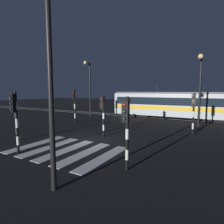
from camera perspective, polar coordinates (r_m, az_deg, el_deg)
ground_plane at (r=13.33m, az=-5.89°, el=-8.38°), size 120.00×120.00×0.00m
rail_near at (r=24.46m, az=11.21°, el=-1.68°), size 80.00×0.12×0.03m
rail_far at (r=25.82m, az=12.20°, el=-1.28°), size 80.00×0.12×0.03m
crosswalk_zebra at (r=11.41m, az=-13.46°, el=-11.02°), size 5.87×4.41×0.02m
traffic_light_kerb_mid_left at (r=11.26m, az=-27.12°, el=-0.41°), size 0.36×0.42×3.32m
traffic_light_corner_near_left at (r=14.19m, az=-27.22°, el=0.95°), size 0.36×0.42×3.36m
traffic_light_corner_far_left at (r=20.22m, az=-11.28°, el=3.26°), size 0.36×0.42×3.53m
traffic_light_median_centre at (r=13.87m, az=-2.78°, el=0.83°), size 0.36×0.42×3.11m
traffic_light_corner_near_right at (r=7.91m, az=4.32°, el=-3.16°), size 0.36×0.42×3.15m
traffic_light_corner_far_right at (r=15.63m, az=23.24°, el=1.21°), size 0.36×0.42×3.22m
street_lamp_trackside_left at (r=24.61m, az=-6.98°, el=8.86°), size 0.44×1.21×7.04m
street_lamp_near_kerb at (r=6.41m, az=-19.93°, el=14.72°), size 0.44×1.21×6.83m
street_lamp_trackside_right at (r=19.29m, az=24.88°, el=8.28°), size 0.44×1.21×6.59m
tram at (r=24.24m, az=18.49°, el=2.16°), size 15.57×2.58×4.15m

